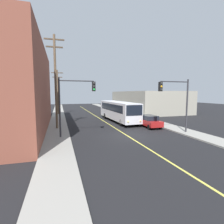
{
  "coord_description": "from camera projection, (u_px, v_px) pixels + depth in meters",
  "views": [
    {
      "loc": [
        -6.97,
        -17.37,
        4.59
      ],
      "look_at": [
        0.0,
        5.84,
        2.0
      ],
      "focal_mm": 28.21,
      "sensor_mm": 36.0,
      "label": 1
    }
  ],
  "objects": [
    {
      "name": "sidewalk_left",
      "position": [
        58.0,
        123.0,
        26.47
      ],
      "size": [
        2.5,
        90.0,
        0.15
      ],
      "primitive_type": "cube",
      "color": "gray",
      "rests_on": "ground"
    },
    {
      "name": "parked_car_blue",
      "position": [
        127.0,
        114.0,
        31.3
      ],
      "size": [
        1.9,
        4.44,
        1.62
      ],
      "color": "navy",
      "rests_on": "ground"
    },
    {
      "name": "building_left_brick",
      "position": [
        0.0,
        89.0,
        20.35
      ],
      "size": [
        10.0,
        21.77,
        10.21
      ],
      "color": "brown",
      "rests_on": "ground"
    },
    {
      "name": "lane_stripe_center",
      "position": [
        98.0,
        118.0,
        33.31
      ],
      "size": [
        0.16,
        60.0,
        0.01
      ],
      "primitive_type": "cube",
      "color": "#D8CC4C",
      "rests_on": "ground"
    },
    {
      "name": "sidewalk_right",
      "position": [
        145.0,
        119.0,
        30.61
      ],
      "size": [
        2.5,
        90.0,
        0.15
      ],
      "primitive_type": "cube",
      "color": "gray",
      "rests_on": "ground"
    },
    {
      "name": "traffic_signal_right_corner",
      "position": [
        176.0,
        96.0,
        19.43
      ],
      "size": [
        3.75,
        0.48,
        6.0
      ],
      "color": "#2D2D33",
      "rests_on": "sidewalk_right"
    },
    {
      "name": "traffic_signal_left_corner",
      "position": [
        75.0,
        96.0,
        17.97
      ],
      "size": [
        3.75,
        0.48,
        6.0
      ],
      "color": "#2D2D33",
      "rests_on": "sidewalk_left"
    },
    {
      "name": "ground_plane",
      "position": [
        127.0,
        136.0,
        19.02
      ],
      "size": [
        120.0,
        120.0,
        0.0
      ],
      "primitive_type": "plane",
      "color": "black"
    },
    {
      "name": "building_right_warehouse",
      "position": [
        147.0,
        101.0,
        44.95
      ],
      "size": [
        12.0,
        21.27,
        5.05
      ],
      "color": "gray",
      "rests_on": "ground"
    },
    {
      "name": "city_bus",
      "position": [
        118.0,
        110.0,
        28.71
      ],
      "size": [
        3.02,
        12.23,
        3.2
      ],
      "color": "silver",
      "rests_on": "ground"
    },
    {
      "name": "utility_pole_mid",
      "position": [
        58.0,
        90.0,
        36.98
      ],
      "size": [
        2.4,
        0.28,
        9.28
      ],
      "color": "brown",
      "rests_on": "sidewalk_left"
    },
    {
      "name": "fire_hydrant",
      "position": [
        156.0,
        120.0,
        26.47
      ],
      "size": [
        0.44,
        0.26,
        0.84
      ],
      "color": "red",
      "rests_on": "sidewalk_right"
    },
    {
      "name": "utility_pole_near",
      "position": [
        55.0,
        78.0,
        21.88
      ],
      "size": [
        2.4,
        0.28,
        11.57
      ],
      "color": "brown",
      "rests_on": "sidewalk_left"
    },
    {
      "name": "parked_car_red",
      "position": [
        149.0,
        121.0,
        23.85
      ],
      "size": [
        1.83,
        4.4,
        1.62
      ],
      "color": "maroon",
      "rests_on": "ground"
    }
  ]
}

